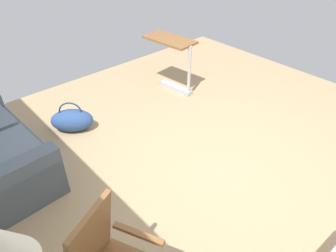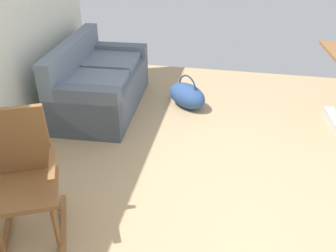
% 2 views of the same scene
% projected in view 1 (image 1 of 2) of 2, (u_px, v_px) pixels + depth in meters
% --- Properties ---
extents(ground_plane, '(6.46, 6.46, 0.00)m').
position_uv_depth(ground_plane, '(217.00, 178.00, 3.54)').
color(ground_plane, tan).
extents(overbed_table, '(0.86, 0.48, 0.84)m').
position_uv_depth(overbed_table, '(174.00, 59.00, 4.91)').
color(overbed_table, '#B2B5BA').
rests_on(overbed_table, ground).
extents(duffel_bag, '(0.60, 0.64, 0.43)m').
position_uv_depth(duffel_bag, '(72.00, 120.00, 4.20)').
color(duffel_bag, '#2D4C84').
rests_on(duffel_bag, ground).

